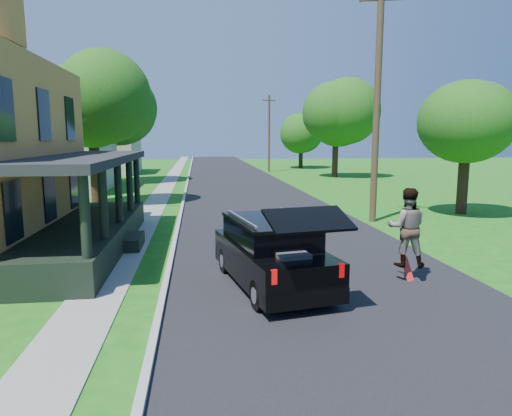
{
  "coord_description": "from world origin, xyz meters",
  "views": [
    {
      "loc": [
        -3.19,
        -9.4,
        3.7
      ],
      "look_at": [
        -1.6,
        3.0,
        1.76
      ],
      "focal_mm": 32.0,
      "sensor_mm": 36.0,
      "label": 1
    }
  ],
  "objects": [
    {
      "name": "ground",
      "position": [
        0.0,
        0.0,
        0.0
      ],
      "size": [
        140.0,
        140.0,
        0.0
      ],
      "primitive_type": "plane",
      "color": "#195B12",
      "rests_on": "ground"
    },
    {
      "name": "street",
      "position": [
        0.0,
        20.0,
        0.0
      ],
      "size": [
        8.0,
        120.0,
        0.02
      ],
      "primitive_type": "cube",
      "color": "black",
      "rests_on": "ground"
    },
    {
      "name": "curb",
      "position": [
        -4.05,
        20.0,
        0.0
      ],
      "size": [
        0.15,
        120.0,
        0.12
      ],
      "primitive_type": "cube",
      "color": "#A2A29D",
      "rests_on": "ground"
    },
    {
      "name": "sidewalk",
      "position": [
        -5.6,
        20.0,
        0.0
      ],
      "size": [
        1.3,
        120.0,
        0.03
      ],
      "primitive_type": "cube",
      "color": "gray",
      "rests_on": "ground"
    },
    {
      "name": "front_walk",
      "position": [
        -9.5,
        6.0,
        0.0
      ],
      "size": [
        6.5,
        1.2,
        0.03
      ],
      "primitive_type": "cube",
      "color": "gray",
      "rests_on": "ground"
    },
    {
      "name": "neighbor_house_mid",
      "position": [
        -13.5,
        24.0,
        4.19
      ],
      "size": [
        12.78,
        12.78,
        8.3
      ],
      "color": "#A19F8E",
      "rests_on": "ground"
    },
    {
      "name": "neighbor_house_far",
      "position": [
        -13.5,
        40.0,
        4.19
      ],
      "size": [
        12.78,
        12.78,
        8.3
      ],
      "color": "#A19F8E",
      "rests_on": "ground"
    },
    {
      "name": "black_suv",
      "position": [
        -1.4,
        1.5,
        0.86
      ],
      "size": [
        2.65,
        5.09,
        2.26
      ],
      "rotation": [
        0.0,
        0.0,
        0.18
      ],
      "color": "black",
      "rests_on": "ground"
    },
    {
      "name": "skateboarder",
      "position": [
        2.11,
        1.5,
        1.41
      ],
      "size": [
        1.18,
        1.04,
        2.04
      ],
      "rotation": [
        0.0,
        0.0,
        2.84
      ],
      "color": "black",
      "rests_on": "ground"
    },
    {
      "name": "skateboard",
      "position": [
        2.22,
        1.6,
        0.3
      ],
      "size": [
        0.27,
        0.64,
        0.78
      ],
      "rotation": [
        0.0,
        0.0,
        0.37
      ],
      "color": "red",
      "rests_on": "ground"
    },
    {
      "name": "tree_left_mid",
      "position": [
        -8.78,
        16.39,
        5.57
      ],
      "size": [
        6.53,
        6.26,
        8.43
      ],
      "rotation": [
        0.0,
        0.0,
        0.27
      ],
      "color": "black",
      "rests_on": "ground"
    },
    {
      "name": "tree_left_far",
      "position": [
        -10.45,
        29.42,
        6.42
      ],
      "size": [
        6.4,
        6.4,
        9.61
      ],
      "rotation": [
        0.0,
        0.0,
        -0.11
      ],
      "color": "black",
      "rests_on": "ground"
    },
    {
      "name": "tree_right_near",
      "position": [
        9.58,
        11.29,
        4.62
      ],
      "size": [
        5.15,
        4.81,
        6.94
      ],
      "rotation": [
        0.0,
        0.0,
        0.19
      ],
      "color": "black",
      "rests_on": "ground"
    },
    {
      "name": "tree_right_mid",
      "position": [
        9.54,
        32.14,
        6.02
      ],
      "size": [
        7.22,
        7.06,
        9.42
      ],
      "rotation": [
        0.0,
        0.0,
        0.18
      ],
      "color": "black",
      "rests_on": "ground"
    },
    {
      "name": "tree_right_far",
      "position": [
        9.25,
        45.23,
        4.77
      ],
      "size": [
        6.42,
        6.2,
        7.49
      ],
      "rotation": [
        0.0,
        0.0,
        0.36
      ],
      "color": "black",
      "rests_on": "ground"
    },
    {
      "name": "utility_pole_near",
      "position": [
        4.5,
        9.77,
        5.19
      ],
      "size": [
        1.77,
        0.59,
        10.06
      ],
      "rotation": [
        0.0,
        0.0,
        -0.26
      ],
      "color": "#3E2E1D",
      "rests_on": "ground"
    },
    {
      "name": "utility_pole_far",
      "position": [
        4.5,
        39.68,
        4.21
      ],
      "size": [
        1.46,
        0.44,
        8.16
      ],
      "rotation": [
        0.0,
        0.0,
        0.23
      ],
      "color": "#3E2E1D",
      "rests_on": "ground"
    }
  ]
}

